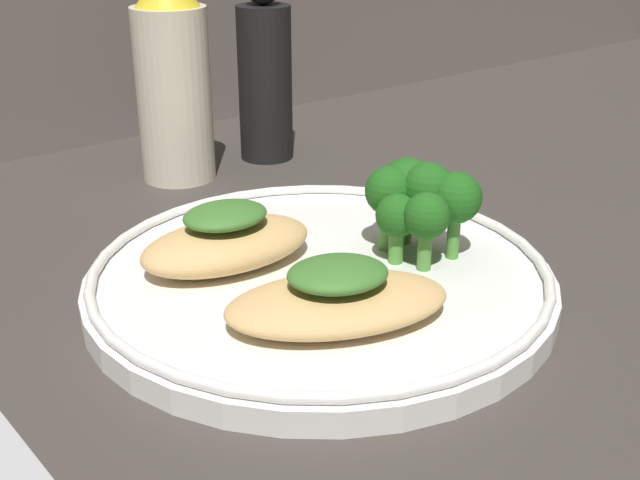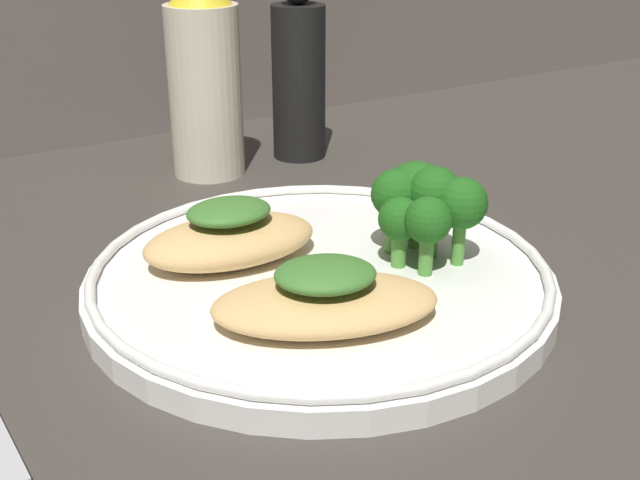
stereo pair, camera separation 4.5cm
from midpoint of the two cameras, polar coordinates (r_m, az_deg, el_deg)
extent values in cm
cube|color=#3D3833|center=(46.73, 2.76, -4.43)|extent=(180.00, 180.00, 1.00)
cylinder|color=white|center=(46.17, 2.79, -3.12)|extent=(26.78, 26.78, 1.40)
torus|color=white|center=(45.72, 2.82, -2.01)|extent=(26.18, 26.18, 0.60)
ellipsoid|color=tan|center=(40.38, 3.57, -4.63)|extent=(13.08, 10.29, 2.03)
ellipsoid|color=#3D752D|center=(39.61, 3.63, -2.53)|extent=(6.33, 5.79, 1.28)
ellipsoid|color=tan|center=(46.81, -3.68, -0.12)|extent=(10.88, 7.01, 2.48)
ellipsoid|color=#3D752D|center=(46.08, -3.74, 1.98)|extent=(5.34, 4.46, 1.22)
cylinder|color=#4C8E38|center=(47.94, 10.64, 0.38)|extent=(0.77, 0.77, 2.91)
sphere|color=#1E5B19|center=(46.99, 10.87, 3.24)|extent=(3.14, 3.14, 3.14)
cylinder|color=#4C8E38|center=(48.98, 9.58, 0.42)|extent=(0.72, 0.72, 2.01)
sphere|color=#1E5B19|center=(48.09, 9.77, 3.05)|extent=(3.99, 3.99, 3.99)
cylinder|color=#4C8E38|center=(48.11, 8.03, 0.54)|extent=(1.06, 1.06, 2.72)
sphere|color=#1E5B19|center=(47.22, 8.19, 3.20)|extent=(2.95, 2.95, 2.95)
cylinder|color=#4C8E38|center=(46.58, 8.39, -0.74)|extent=(0.87, 0.87, 2.07)
sphere|color=#1E5B19|center=(45.82, 8.53, 1.45)|extent=(2.53, 2.53, 2.53)
cylinder|color=#4C8E38|center=(45.79, 10.35, -1.12)|extent=(0.83, 0.83, 2.38)
sphere|color=#1E5B19|center=(44.94, 10.55, 1.33)|extent=(2.67, 2.67, 2.67)
cylinder|color=#4C8E38|center=(47.33, 12.52, -0.22)|extent=(0.76, 0.76, 2.74)
sphere|color=#1E5B19|center=(46.41, 12.79, 2.51)|extent=(3.01, 3.01, 3.01)
cylinder|color=beige|center=(64.46, -6.16, 10.40)|extent=(5.75, 5.75, 13.41)
cylinder|color=black|center=(68.53, 0.39, 11.09)|extent=(4.50, 4.50, 12.80)
camera|label=1|loc=(0.02, -87.14, 1.28)|focal=45.00mm
camera|label=2|loc=(0.02, 92.86, -1.28)|focal=45.00mm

